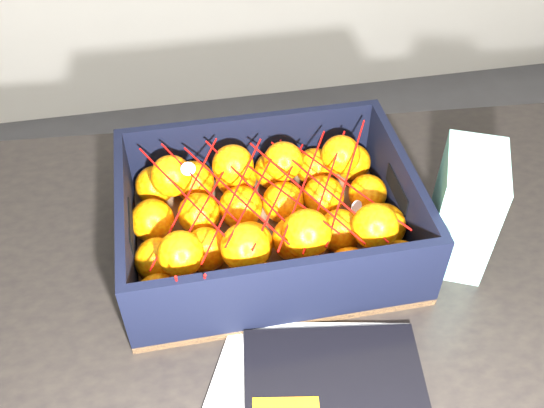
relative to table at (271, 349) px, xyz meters
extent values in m
cube|color=black|center=(0.00, 0.00, 0.08)|extent=(1.26, 0.89, 0.04)
cylinder|color=black|center=(0.55, 0.35, -0.30)|extent=(0.06, 0.06, 0.71)
cube|color=brown|center=(0.02, 0.11, 0.10)|extent=(0.40, 0.30, 0.01)
cube|color=black|center=(0.02, 0.25, 0.16)|extent=(0.40, 0.01, 0.12)
cube|color=black|center=(0.02, -0.03, 0.16)|extent=(0.40, 0.01, 0.12)
cube|color=black|center=(-0.17, 0.11, 0.16)|extent=(0.01, 0.27, 0.12)
cube|color=black|center=(0.21, 0.11, 0.16)|extent=(0.01, 0.27, 0.12)
sphere|color=orange|center=(-0.14, 0.01, 0.14)|extent=(0.06, 0.06, 0.06)
sphere|color=orange|center=(-0.14, 0.07, 0.14)|extent=(0.06, 0.06, 0.06)
sphere|color=orange|center=(-0.14, 0.15, 0.14)|extent=(0.06, 0.06, 0.06)
sphere|color=orange|center=(-0.13, 0.22, 0.14)|extent=(0.06, 0.06, 0.06)
sphere|color=orange|center=(-0.08, 0.00, 0.14)|extent=(0.06, 0.06, 0.06)
sphere|color=orange|center=(-0.07, 0.08, 0.14)|extent=(0.06, 0.06, 0.06)
sphere|color=orange|center=(-0.08, 0.15, 0.14)|extent=(0.06, 0.06, 0.06)
sphere|color=orange|center=(-0.08, 0.22, 0.14)|extent=(0.06, 0.06, 0.06)
sphere|color=orange|center=(-0.01, 0.01, 0.14)|extent=(0.06, 0.06, 0.06)
sphere|color=orange|center=(-0.01, 0.08, 0.14)|extent=(0.06, 0.06, 0.06)
sphere|color=orange|center=(-0.02, 0.15, 0.14)|extent=(0.06, 0.06, 0.06)
sphere|color=orange|center=(-0.01, 0.22, 0.14)|extent=(0.06, 0.06, 0.06)
sphere|color=orange|center=(0.05, 0.00, 0.14)|extent=(0.06, 0.06, 0.06)
sphere|color=orange|center=(0.05, 0.08, 0.14)|extent=(0.06, 0.06, 0.06)
sphere|color=orange|center=(0.05, 0.15, 0.14)|extent=(0.06, 0.06, 0.06)
sphere|color=orange|center=(0.05, 0.22, 0.14)|extent=(0.06, 0.06, 0.06)
sphere|color=orange|center=(0.11, 0.01, 0.14)|extent=(0.06, 0.06, 0.06)
sphere|color=orange|center=(0.11, 0.08, 0.14)|extent=(0.06, 0.06, 0.06)
sphere|color=orange|center=(0.11, 0.15, 0.14)|extent=(0.06, 0.06, 0.06)
sphere|color=orange|center=(0.11, 0.22, 0.14)|extent=(0.06, 0.06, 0.06)
sphere|color=orange|center=(0.18, 0.01, 0.14)|extent=(0.06, 0.06, 0.06)
sphere|color=orange|center=(0.18, 0.08, 0.14)|extent=(0.06, 0.06, 0.06)
sphere|color=orange|center=(0.17, 0.14, 0.14)|extent=(0.06, 0.06, 0.06)
sphere|color=orange|center=(0.17, 0.22, 0.14)|extent=(0.06, 0.06, 0.06)
sphere|color=orange|center=(-0.11, 0.04, 0.19)|extent=(0.06, 0.06, 0.06)
sphere|color=orange|center=(-0.11, 0.18, 0.19)|extent=(0.06, 0.06, 0.06)
sphere|color=orange|center=(-0.03, 0.03, 0.19)|extent=(0.06, 0.06, 0.06)
sphere|color=orange|center=(-0.02, 0.19, 0.19)|extent=(0.06, 0.06, 0.06)
sphere|color=orange|center=(0.05, 0.04, 0.19)|extent=(0.06, 0.06, 0.06)
sphere|color=orange|center=(0.05, 0.18, 0.19)|extent=(0.06, 0.06, 0.06)
sphere|color=orange|center=(0.14, 0.04, 0.19)|extent=(0.06, 0.06, 0.06)
sphere|color=orange|center=(0.14, 0.18, 0.19)|extent=(0.06, 0.06, 0.06)
cylinder|color=#BB0A07|center=(-0.09, 0.12, 0.21)|extent=(0.11, 0.21, 0.01)
cylinder|color=#BB0A07|center=(-0.06, 0.12, 0.21)|extent=(0.11, 0.21, 0.02)
cylinder|color=#BB0A07|center=(-0.03, 0.11, 0.21)|extent=(0.11, 0.21, 0.00)
cylinder|color=#BB0A07|center=(0.00, 0.12, 0.20)|extent=(0.11, 0.20, 0.03)
cylinder|color=#BB0A07|center=(0.03, 0.11, 0.20)|extent=(0.11, 0.20, 0.02)
cylinder|color=#BB0A07|center=(0.06, 0.10, 0.21)|extent=(0.11, 0.21, 0.01)
cylinder|color=#BB0A07|center=(0.10, 0.10, 0.20)|extent=(0.11, 0.21, 0.02)
cylinder|color=#BB0A07|center=(0.13, 0.11, 0.20)|extent=(0.11, 0.21, 0.01)
cylinder|color=#BB0A07|center=(-0.09, 0.12, 0.20)|extent=(0.11, 0.20, 0.03)
cylinder|color=#BB0A07|center=(-0.06, 0.12, 0.20)|extent=(0.11, 0.21, 0.01)
cylinder|color=#BB0A07|center=(-0.03, 0.11, 0.21)|extent=(0.11, 0.21, 0.02)
cylinder|color=#BB0A07|center=(0.00, 0.11, 0.21)|extent=(0.11, 0.21, 0.02)
cylinder|color=#BB0A07|center=(0.03, 0.11, 0.20)|extent=(0.11, 0.21, 0.02)
cylinder|color=#BB0A07|center=(0.06, 0.11, 0.21)|extent=(0.11, 0.21, 0.01)
cylinder|color=#BB0A07|center=(0.10, 0.11, 0.20)|extent=(0.11, 0.21, 0.02)
cylinder|color=#BB0A07|center=(0.13, 0.11, 0.21)|extent=(0.11, 0.20, 0.03)
cylinder|color=#BB0A07|center=(-0.11, -0.02, 0.19)|extent=(0.00, 0.03, 0.09)
cylinder|color=#BB0A07|center=(-0.08, -0.02, 0.19)|extent=(0.01, 0.04, 0.08)
cube|color=silver|center=(0.27, 0.05, 0.18)|extent=(0.12, 0.13, 0.17)
camera|label=1|loc=(-0.09, -0.46, 0.76)|focal=40.02mm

